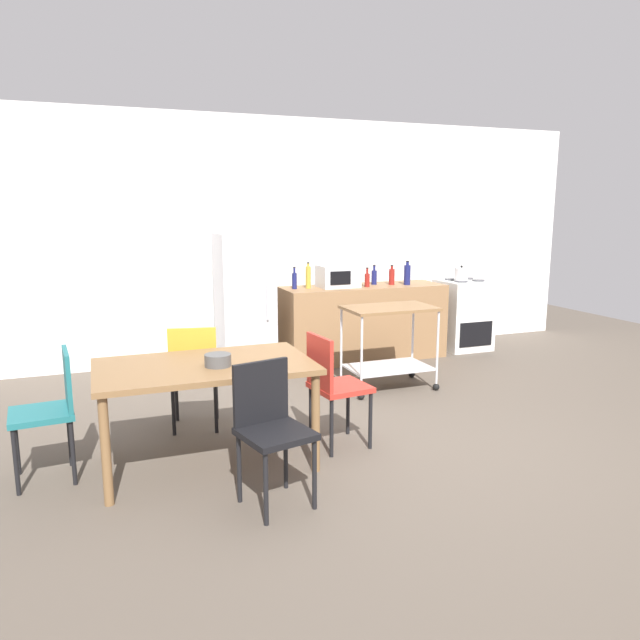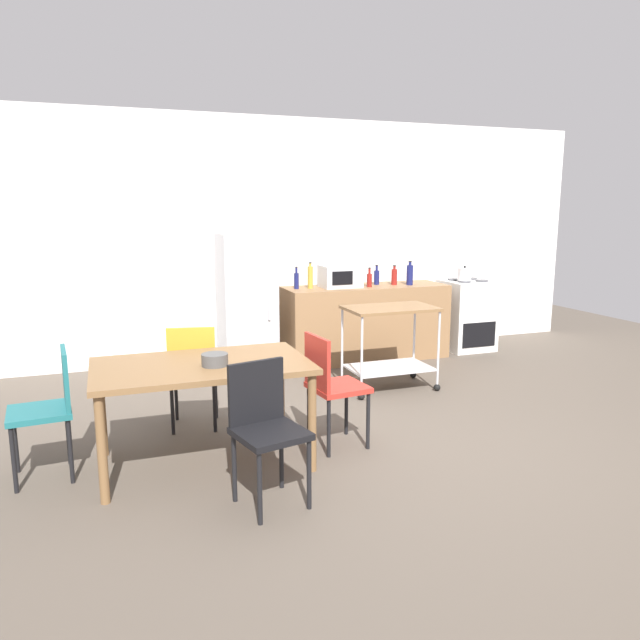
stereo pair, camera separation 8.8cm
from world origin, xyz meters
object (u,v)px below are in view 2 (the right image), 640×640
Objects in this scene: bottle_hot_sauce at (410,275)px; dining_table at (202,374)px; fruit_bowl at (215,360)px; chair_teal at (49,404)px; kettle at (465,274)px; bottle_vinegar at (310,277)px; chair_red at (331,382)px; refrigerator at (247,301)px; stove_oven at (466,315)px; bottle_sesame_oil at (369,279)px; bottle_olive_oil at (394,276)px; bottle_sparkling_water at (377,277)px; chair_black at (265,423)px; bottle_wine at (296,280)px; microwave at (340,276)px; chair_mustard at (193,369)px; kitchen_cart at (390,334)px.

dining_table is at bearing -141.35° from bottle_hot_sauce.
fruit_bowl is at bearing -52.53° from dining_table.
kettle reaches higher than chair_teal.
chair_red is at bearing -105.59° from bottle_vinegar.
bottle_vinegar is at bearing -5.59° from refrigerator.
bottle_vinegar reaches higher than stove_oven.
bottle_sesame_oil is (2.36, 2.32, 0.32)m from dining_table.
bottle_olive_oil is (2.73, 2.39, 0.33)m from dining_table.
chair_red reaches higher than fruit_bowl.
bottle_sparkling_water is at bearing 118.40° from chair_teal.
bottle_olive_oil is (2.45, 3.10, 0.48)m from chair_black.
fruit_bowl is at bearing -139.42° from bottle_hot_sauce.
dining_table is at bearing -121.29° from bottle_wine.
microwave is (2.02, 2.41, 0.36)m from dining_table.
bottle_sparkling_water is 0.83× the size of bottle_hot_sauce.
bottle_wine is at bearing 175.98° from microwave.
chair_teal is 3.56m from bottle_vinegar.
chair_mustard is 3.66× the size of bottle_sparkling_water.
chair_red is 1.93× the size of microwave.
bottle_olive_oil is at bearing 156.62° from bottle_hot_sauce.
kitchen_cart is 3.53× the size of bottle_wine.
microwave reaches higher than chair_red.
dining_table is 1.65× the size of kitchen_cart.
chair_mustard is (1.05, 0.58, 0.00)m from chair_teal.
dining_table is 1.04m from chair_teal.
fruit_bowl is 0.77× the size of kettle.
refrigerator is 8.43× the size of fruit_bowl.
bottle_wine reaches higher than chair_red.
bottle_hot_sauce is at bearing 40.58° from fruit_bowl.
bottle_sparkling_water is 1.01× the size of kettle.
chair_red is (1.98, -0.17, 0.00)m from chair_teal.
bottle_sparkling_water reaches higher than chair_teal.
microwave reaches higher than bottle_sesame_oil.
bottle_sparkling_water is at bearing 155.16° from bottle_hot_sauce.
bottle_hot_sauce reaches higher than chair_teal.
stove_oven reaches higher than chair_black.
dining_table is at bearing -147.47° from stove_oven.
chair_black is 3.45× the size of bottle_wine.
bottle_vinegar is at bearing 177.68° from bottle_olive_oil.
chair_mustard is at bearing -155.64° from stove_oven.
dining_table is at bearing 97.65° from chair_black.
dining_table is 4.91× the size of bottle_vinegar.
stove_oven reaches higher than chair_mustard.
microwave is at bearing 174.09° from bottle_hot_sauce.
chair_red is at bearing 4.63° from fruit_bowl.
chair_black is 1.00× the size of chair_mustard.
chair_teal is 1.19m from chair_mustard.
microwave is at bearing 178.67° from bottle_olive_oil.
bottle_hot_sauce is at bearing 35.52° from chair_black.
bottle_sparkling_water is at bearing 177.33° from stove_oven.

